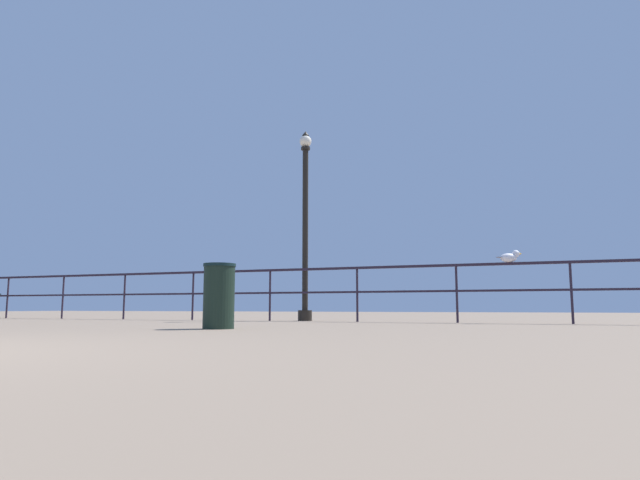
# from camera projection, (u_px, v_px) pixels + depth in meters

# --- Properties ---
(pier_railing) EXTENTS (25.09, 0.05, 1.08)m
(pier_railing) POSITION_uv_depth(u_px,v_px,m) (312.00, 282.00, 10.99)
(pier_railing) COLOR #261C29
(pier_railing) RESTS_ON ground_plane
(lamppost_center) EXTENTS (0.30, 0.30, 4.11)m
(lamppost_center) POSITION_uv_depth(u_px,v_px,m) (305.00, 225.00, 11.50)
(lamppost_center) COLOR black
(lamppost_center) RESTS_ON ground_plane
(seagull_on_rail) EXTENTS (0.45, 0.29, 0.22)m
(seagull_on_rail) POSITION_uv_depth(u_px,v_px,m) (510.00, 257.00, 9.66)
(seagull_on_rail) COLOR white
(seagull_on_rail) RESTS_ON pier_railing
(trash_bin) EXTENTS (0.43, 0.43, 0.86)m
(trash_bin) POSITION_uv_depth(u_px,v_px,m) (219.00, 296.00, 7.14)
(trash_bin) COLOR black
(trash_bin) RESTS_ON ground_plane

